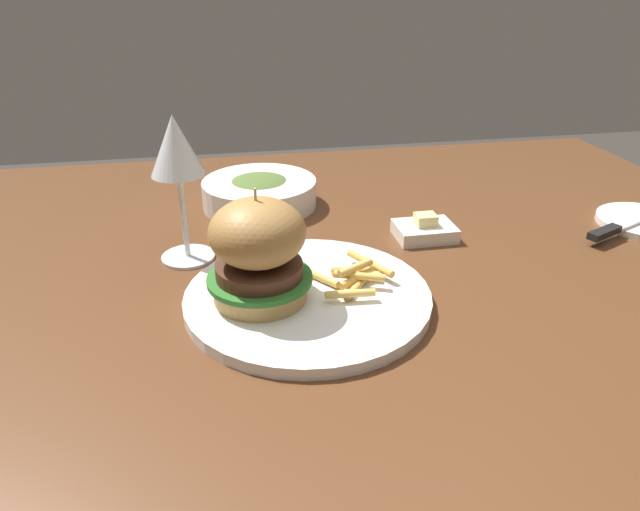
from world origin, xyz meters
name	(u,v)px	position (x,y,z in m)	size (l,w,h in m)	color
dining_table	(300,313)	(0.00, 0.00, 0.66)	(1.43, 0.98, 0.74)	#56331C
main_plate	(308,297)	(-0.01, -0.10, 0.75)	(0.28, 0.28, 0.01)	white
burger_sandwich	(258,251)	(-0.06, -0.10, 0.81)	(0.12, 0.12, 0.13)	tan
fries_pile	(355,276)	(0.05, -0.09, 0.76)	(0.10, 0.10, 0.03)	gold
wine_glass	(176,153)	(-0.14, 0.04, 0.88)	(0.07, 0.07, 0.19)	silver
table_knife	(627,224)	(0.48, 0.01, 0.75)	(0.20, 0.10, 0.01)	silver
butter_dish	(425,230)	(0.19, 0.05, 0.75)	(0.08, 0.06, 0.04)	white
soup_bowl	(260,192)	(-0.03, 0.21, 0.76)	(0.18, 0.18, 0.05)	white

